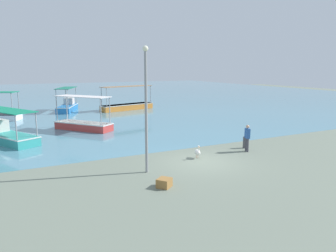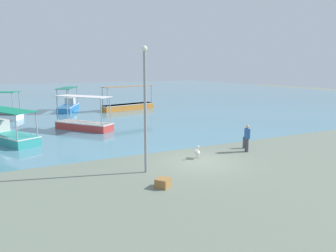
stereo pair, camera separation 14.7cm
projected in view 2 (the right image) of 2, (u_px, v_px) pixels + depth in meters
ground at (201, 162)px, 18.23m from camera, size 120.00×120.00×0.00m
harbor_water at (61, 95)px, 60.41m from camera, size 110.00×90.00×0.00m
fishing_boat_near_right at (84, 124)px, 27.43m from camera, size 4.29×4.91×2.83m
fishing_boat_near_left at (128, 105)px, 40.05m from camera, size 7.04×3.07×2.89m
fishing_boat_far_left at (5, 134)px, 23.04m from camera, size 4.15×5.95×2.32m
fishing_boat_far_right at (69, 106)px, 38.94m from camera, size 3.40×5.30×2.78m
pelican at (197, 152)px, 18.91m from camera, size 0.37×0.80×0.80m
lamp_post at (145, 104)px, 15.88m from camera, size 0.28×0.28×6.22m
mooring_bollard at (245, 142)px, 21.27m from camera, size 0.25×0.25×0.80m
fisherman_standing at (247, 137)px, 20.32m from camera, size 0.33×0.45×1.69m
cargo_crate at (163, 183)px, 14.41m from camera, size 0.81×0.80×0.40m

